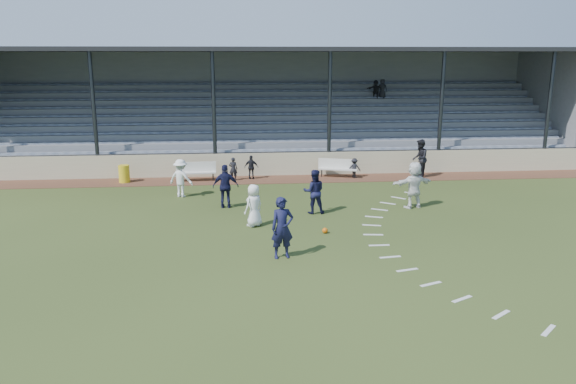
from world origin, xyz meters
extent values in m
plane|color=#303E19|center=(0.00, 0.00, 0.00)|extent=(90.00, 90.00, 0.00)
cube|color=#512F20|center=(0.00, 10.50, 0.01)|extent=(34.00, 2.00, 0.02)
cube|color=#C4BA97|center=(0.00, 11.55, 0.60)|extent=(34.00, 0.18, 1.20)
cube|color=silver|center=(-3.94, 10.40, 0.45)|extent=(2.02, 0.51, 0.06)
cube|color=silver|center=(-3.94, 10.62, 0.70)|extent=(2.00, 0.18, 0.54)
cylinder|color=#282A2F|center=(-4.79, 10.35, 0.22)|extent=(0.06, 0.06, 0.40)
cylinder|color=#282A2F|center=(-3.09, 10.45, 0.22)|extent=(0.06, 0.06, 0.40)
cube|color=silver|center=(3.33, 10.64, 0.45)|extent=(2.03, 0.98, 0.06)
cube|color=silver|center=(3.33, 10.86, 0.70)|extent=(1.93, 0.66, 0.54)
cylinder|color=#282A2F|center=(2.52, 10.89, 0.22)|extent=(0.06, 0.06, 0.40)
cylinder|color=#282A2F|center=(4.14, 10.38, 0.22)|extent=(0.06, 0.06, 0.40)
cylinder|color=yellow|center=(-7.49, 10.49, 0.45)|extent=(0.54, 0.54, 0.86)
sphere|color=#C6590B|center=(1.24, 1.47, 0.10)|extent=(0.21, 0.21, 0.21)
imported|color=white|center=(-1.26, 2.58, 0.80)|extent=(0.92, 0.89, 1.59)
imported|color=#131536|center=(-0.48, -0.86, 0.98)|extent=(0.79, 0.59, 1.96)
imported|color=#131536|center=(1.19, 4.12, 0.90)|extent=(0.90, 0.71, 1.79)
imported|color=white|center=(-4.38, 7.32, 0.85)|extent=(1.26, 1.02, 1.71)
imported|color=#131536|center=(-2.35, 5.29, 0.91)|extent=(1.09, 0.48, 1.83)
imported|color=white|center=(5.44, 4.58, 0.97)|extent=(1.89, 1.02, 1.95)
imported|color=black|center=(7.55, 10.34, 1.01)|extent=(1.05, 1.17, 1.98)
imported|color=black|center=(-2.07, 10.45, 0.61)|extent=(0.47, 0.34, 1.18)
imported|color=black|center=(-1.14, 10.69, 0.63)|extent=(0.75, 0.40, 1.22)
imported|color=black|center=(4.18, 10.59, 0.52)|extent=(0.71, 0.48, 1.01)
cube|color=gray|center=(0.00, 12.10, 0.60)|extent=(34.00, 0.80, 1.20)
cube|color=gray|center=(0.00, 12.20, 1.25)|extent=(33.00, 0.28, 0.10)
cube|color=gray|center=(0.00, 12.90, 0.80)|extent=(34.00, 0.80, 1.60)
cube|color=gray|center=(0.00, 13.00, 1.65)|extent=(33.00, 0.28, 0.10)
cube|color=gray|center=(0.00, 13.70, 1.00)|extent=(34.00, 0.80, 2.00)
cube|color=gray|center=(0.00, 13.80, 2.05)|extent=(33.00, 0.28, 0.10)
cube|color=gray|center=(0.00, 14.50, 1.20)|extent=(34.00, 0.80, 2.40)
cube|color=gray|center=(0.00, 14.60, 2.45)|extent=(33.00, 0.28, 0.10)
cube|color=gray|center=(0.00, 15.30, 1.40)|extent=(34.00, 0.80, 2.80)
cube|color=gray|center=(0.00, 15.40, 2.85)|extent=(33.00, 0.28, 0.10)
cube|color=gray|center=(0.00, 16.10, 1.60)|extent=(34.00, 0.80, 3.20)
cube|color=gray|center=(0.00, 16.20, 3.25)|extent=(33.00, 0.28, 0.10)
cube|color=gray|center=(0.00, 16.90, 1.80)|extent=(34.00, 0.80, 3.60)
cube|color=gray|center=(0.00, 17.00, 3.65)|extent=(33.00, 0.28, 0.10)
cube|color=gray|center=(0.00, 17.70, 2.00)|extent=(34.00, 0.80, 4.00)
cube|color=gray|center=(0.00, 17.80, 4.05)|extent=(33.00, 0.28, 0.10)
cube|color=gray|center=(0.00, 18.50, 2.20)|extent=(34.00, 0.80, 4.40)
cube|color=gray|center=(0.00, 18.60, 4.45)|extent=(33.00, 0.28, 0.10)
cube|color=gray|center=(0.00, 19.10, 3.20)|extent=(34.00, 0.40, 6.40)
cube|color=gray|center=(16.85, 15.50, 3.20)|extent=(0.30, 7.80, 6.40)
cube|color=black|center=(0.00, 15.20, 6.50)|extent=(34.60, 9.00, 0.22)
cylinder|color=#282A2F|center=(-9.00, 11.65, 3.25)|extent=(0.20, 0.20, 6.50)
cylinder|color=#282A2F|center=(-3.00, 11.65, 3.25)|extent=(0.20, 0.20, 6.50)
cylinder|color=#282A2F|center=(3.00, 11.65, 3.25)|extent=(0.20, 0.20, 6.50)
cylinder|color=#282A2F|center=(9.00, 11.65, 3.25)|extent=(0.20, 0.20, 6.50)
cylinder|color=#282A2F|center=(15.00, 11.65, 3.25)|extent=(0.20, 0.20, 6.50)
cylinder|color=#282A2F|center=(0.00, 11.55, 1.25)|extent=(34.00, 0.05, 0.05)
imported|color=black|center=(7.15, 16.94, 4.19)|extent=(0.67, 0.56, 1.18)
imported|color=black|center=(6.72, 16.94, 4.16)|extent=(1.07, 0.48, 1.11)
cube|color=silver|center=(6.12, 7.01, 0.01)|extent=(0.54, 0.61, 0.01)
cube|color=silver|center=(5.29, 6.22, 0.01)|extent=(0.59, 0.56, 0.01)
cube|color=silver|center=(4.57, 5.34, 0.01)|extent=(0.64, 0.51, 0.01)
cube|color=silver|center=(3.96, 4.38, 0.01)|extent=(0.67, 0.44, 0.01)
cube|color=silver|center=(3.48, 3.34, 0.01)|extent=(0.70, 0.37, 0.01)
cube|color=silver|center=(3.13, 2.26, 0.01)|extent=(0.71, 0.29, 0.01)
cube|color=silver|center=(2.92, 1.14, 0.01)|extent=(0.71, 0.21, 0.01)
cube|color=silver|center=(2.85, 0.00, 0.01)|extent=(0.70, 0.12, 0.01)
cube|color=silver|center=(2.92, -1.14, 0.01)|extent=(0.71, 0.21, 0.01)
cube|color=silver|center=(3.13, -2.26, 0.01)|extent=(0.71, 0.29, 0.01)
cube|color=silver|center=(3.48, -3.34, 0.01)|extent=(0.70, 0.37, 0.01)
cube|color=silver|center=(3.96, -4.38, 0.01)|extent=(0.67, 0.44, 0.01)
cube|color=silver|center=(4.57, -5.34, 0.01)|extent=(0.64, 0.51, 0.01)
cube|color=silver|center=(5.29, -6.22, 0.01)|extent=(0.59, 0.56, 0.01)
camera|label=1|loc=(-1.80, -17.50, 6.23)|focal=35.00mm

